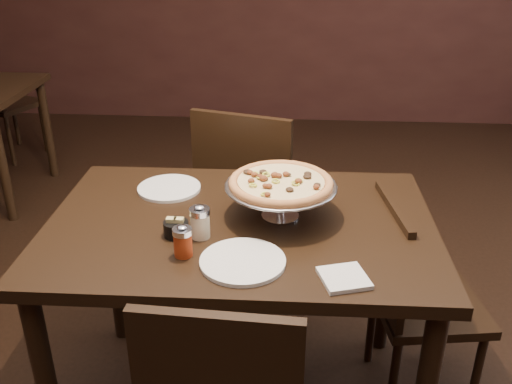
{
  "coord_description": "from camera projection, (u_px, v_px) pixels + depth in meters",
  "views": [
    {
      "loc": [
        0.14,
        -1.77,
        1.77
      ],
      "look_at": [
        0.02,
        -0.02,
        0.92
      ],
      "focal_mm": 40.0,
      "sensor_mm": 36.0,
      "label": 1
    }
  ],
  "objects": [
    {
      "name": "room",
      "position": [
        270.0,
        46.0,
        1.77
      ],
      "size": [
        6.04,
        7.04,
        2.84
      ],
      "color": "black",
      "rests_on": "ground"
    },
    {
      "name": "dining_table",
      "position": [
        241.0,
        249.0,
        1.99
      ],
      "size": [
        1.33,
        0.89,
        0.83
      ],
      "rotation": [
        0.0,
        0.0,
        0.01
      ],
      "color": "black",
      "rests_on": "ground"
    },
    {
      "name": "pizza_stand",
      "position": [
        281.0,
        183.0,
        1.92
      ],
      "size": [
        0.38,
        0.38,
        0.16
      ],
      "color": "silver",
      "rests_on": "dining_table"
    },
    {
      "name": "parmesan_shaker",
      "position": [
        200.0,
        222.0,
        1.83
      ],
      "size": [
        0.07,
        0.07,
        0.12
      ],
      "color": "beige",
      "rests_on": "dining_table"
    },
    {
      "name": "pepper_flake_shaker",
      "position": [
        183.0,
        241.0,
        1.73
      ],
      "size": [
        0.06,
        0.06,
        0.11
      ],
      "color": "maroon",
      "rests_on": "dining_table"
    },
    {
      "name": "packet_caddy",
      "position": [
        176.0,
        228.0,
        1.85
      ],
      "size": [
        0.08,
        0.08,
        0.06
      ],
      "rotation": [
        0.0,
        0.0,
        -0.02
      ],
      "color": "black",
      "rests_on": "dining_table"
    },
    {
      "name": "napkin_stack",
      "position": [
        344.0,
        278.0,
        1.63
      ],
      "size": [
        0.16,
        0.16,
        0.01
      ],
      "primitive_type": "cube",
      "rotation": [
        0.0,
        0.0,
        0.29
      ],
      "color": "silver",
      "rests_on": "dining_table"
    },
    {
      "name": "plate_left",
      "position": [
        169.0,
        188.0,
        2.17
      ],
      "size": [
        0.24,
        0.24,
        0.01
      ],
      "primitive_type": "cylinder",
      "color": "white",
      "rests_on": "dining_table"
    },
    {
      "name": "plate_near",
      "position": [
        243.0,
        261.0,
        1.71
      ],
      "size": [
        0.26,
        0.26,
        0.01
      ],
      "primitive_type": "cylinder",
      "color": "white",
      "rests_on": "dining_table"
    },
    {
      "name": "serving_spatula",
      "position": [
        304.0,
        192.0,
        1.87
      ],
      "size": [
        0.14,
        0.14,
        0.02
      ],
      "rotation": [
        0.0,
        0.0,
        -0.65
      ],
      "color": "silver",
      "rests_on": "pizza_stand"
    },
    {
      "name": "chair_far",
      "position": [
        251.0,
        196.0,
        2.75
      ],
      "size": [
        0.58,
        0.58,
        1.0
      ],
      "rotation": [
        0.0,
        0.0,
        2.86
      ],
      "color": "black",
      "rests_on": "ground"
    },
    {
      "name": "chair_side",
      "position": [
        413.0,
        293.0,
        2.18
      ],
      "size": [
        0.45,
        0.45,
        0.85
      ],
      "rotation": [
        0.0,
        0.0,
        1.72
      ],
      "color": "black",
      "rests_on": "ground"
    }
  ]
}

